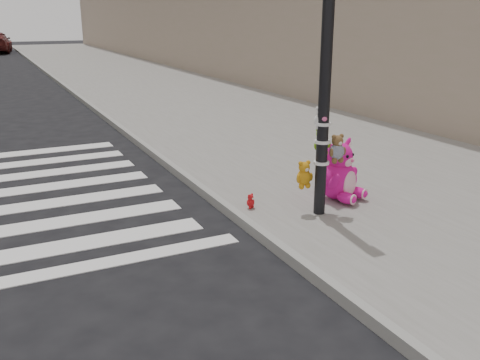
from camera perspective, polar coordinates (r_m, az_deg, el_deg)
ground at (r=5.30m, az=-4.67°, el=-15.60°), size 120.00×120.00×0.00m
sidewalk_near at (r=15.87m, az=-1.06°, el=7.12°), size 7.00×80.00×0.14m
curb_edge at (r=14.78m, az=-13.35°, el=5.90°), size 0.12×80.00×0.15m
signal_pole at (r=7.39m, az=8.97°, el=8.38°), size 0.70×0.50×4.00m
pink_bunny at (r=8.28m, az=10.60°, el=0.52°), size 0.79×0.85×0.95m
red_teddy at (r=7.84m, az=1.13°, el=-2.26°), size 0.18×0.16×0.22m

